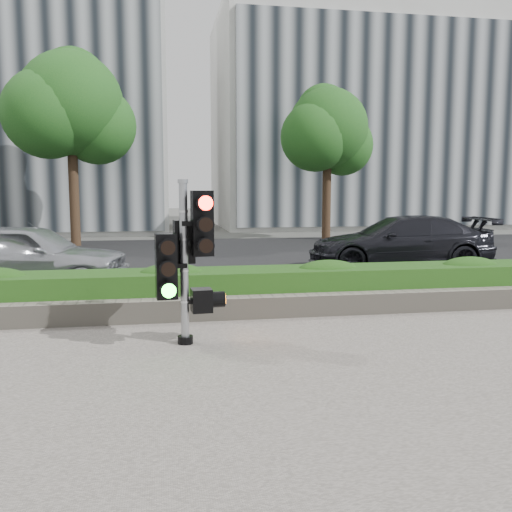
% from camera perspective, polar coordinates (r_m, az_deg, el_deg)
% --- Properties ---
extents(ground, '(120.00, 120.00, 0.00)m').
position_cam_1_polar(ground, '(6.89, 1.88, -10.31)').
color(ground, '#51514C').
rests_on(ground, ground).
extents(sidewalk, '(16.00, 11.00, 0.03)m').
position_cam_1_polar(sidewalk, '(4.63, 8.60, -19.05)').
color(sidewalk, '#9E9389').
rests_on(sidewalk, ground).
extents(road, '(60.00, 13.00, 0.02)m').
position_cam_1_polar(road, '(16.62, -5.20, -0.18)').
color(road, black).
rests_on(road, ground).
extents(curb, '(60.00, 0.25, 0.12)m').
position_cam_1_polar(curb, '(9.88, -1.87, -4.67)').
color(curb, gray).
rests_on(curb, ground).
extents(stone_wall, '(12.00, 0.32, 0.34)m').
position_cam_1_polar(stone_wall, '(8.65, -0.70, -5.39)').
color(stone_wall, gray).
rests_on(stone_wall, sidewalk).
extents(hedge, '(12.00, 1.00, 0.68)m').
position_cam_1_polar(hedge, '(9.24, -1.36, -3.52)').
color(hedge, '#3F8228').
rests_on(hedge, sidewalk).
extents(building_left, '(16.00, 9.00, 15.00)m').
position_cam_1_polar(building_left, '(30.91, -25.18, 16.39)').
color(building_left, '#B7B7B2').
rests_on(building_left, ground).
extents(building_right, '(18.00, 10.00, 12.00)m').
position_cam_1_polar(building_right, '(34.01, 11.75, 13.39)').
color(building_right, '#B7B7B2').
rests_on(building_right, ground).
extents(tree_left, '(4.61, 4.03, 7.34)m').
position_cam_1_polar(tree_left, '(21.45, -18.95, 14.55)').
color(tree_left, black).
rests_on(tree_left, ground).
extents(tree_right, '(4.10, 3.58, 6.53)m').
position_cam_1_polar(tree_right, '(23.16, 7.47, 12.84)').
color(tree_right, black).
rests_on(tree_right, ground).
extents(traffic_signal, '(0.76, 0.58, 2.15)m').
position_cam_1_polar(traffic_signal, '(7.11, -7.38, 0.23)').
color(traffic_signal, black).
rests_on(traffic_signal, sidewalk).
extents(car_silver, '(4.28, 2.23, 1.39)m').
position_cam_1_polar(car_silver, '(12.00, -22.94, -0.00)').
color(car_silver, silver).
rests_on(car_silver, road).
extents(car_dark, '(4.89, 2.32, 1.38)m').
position_cam_1_polar(car_dark, '(14.65, 14.88, 1.43)').
color(car_dark, black).
rests_on(car_dark, road).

